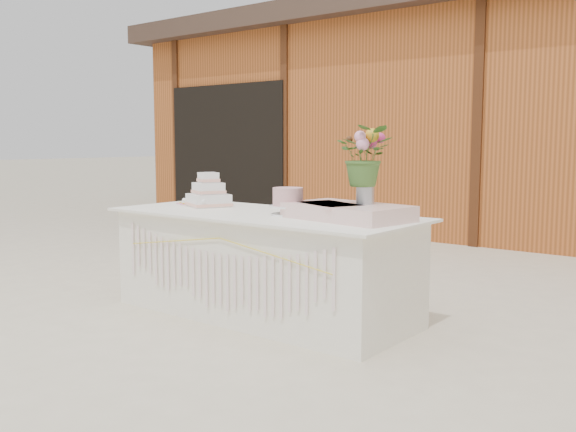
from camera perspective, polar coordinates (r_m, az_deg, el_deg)
The scene contains 9 objects.
ground at distance 4.89m, azimuth -2.22°, elevation -8.74°, with size 80.00×80.00×0.00m, color beige.
barn at distance 10.06m, azimuth 20.82°, elevation 8.40°, with size 12.60×4.60×3.30m.
cake_table at distance 4.80m, azimuth -2.27°, elevation -4.29°, with size 2.40×1.00×0.77m.
wedding_cake at distance 5.25m, azimuth -7.08°, elevation 1.87°, with size 0.41×0.41×0.28m.
pink_cake_stand at distance 4.57m, azimuth -0.01°, elevation 1.44°, with size 0.28×0.28×0.20m.
satin_runner at distance 4.36m, azimuth 5.33°, elevation 0.38°, with size 0.83×0.48×0.11m, color #F7CEC6.
flower_vase at distance 4.37m, azimuth 6.88°, elevation 2.16°, with size 0.12×0.12×0.17m, color #B6B5BA.
bouquet at distance 4.35m, azimuth 6.94°, elevation 5.97°, with size 0.37×0.32×0.41m, color #3F6829.
loose_flowers at distance 5.48m, azimuth -9.07°, elevation 1.15°, with size 0.14×0.34×0.02m, color pink, non-canonical shape.
Camera 1 is at (3.08, -3.57, 1.30)m, focal length 40.00 mm.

